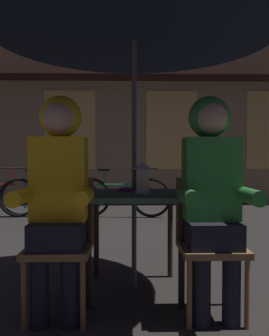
% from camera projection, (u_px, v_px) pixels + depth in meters
% --- Properties ---
extents(ground_plane, '(60.00, 60.00, 0.00)m').
position_uv_depth(ground_plane, '(134.00, 291.00, 2.68)').
color(ground_plane, '#2D2B28').
extents(cafe_table, '(0.72, 0.72, 0.74)m').
position_uv_depth(cafe_table, '(134.00, 206.00, 2.67)').
color(cafe_table, '#42664C').
rests_on(cafe_table, ground_plane).
extents(patio_umbrella, '(2.10, 2.10, 2.31)m').
position_uv_depth(patio_umbrella, '(134.00, 14.00, 2.62)').
color(patio_umbrella, '#4C4C51').
rests_on(patio_umbrella, ground_plane).
extents(lantern, '(0.11, 0.11, 0.23)m').
position_uv_depth(lantern, '(142.00, 177.00, 2.63)').
color(lantern, white).
rests_on(lantern, cafe_table).
extents(chair_left, '(0.40, 0.40, 0.87)m').
position_uv_depth(chair_left, '(61.00, 237.00, 2.29)').
color(chair_left, olive).
rests_on(chair_left, ground_plane).
extents(chair_right, '(0.40, 0.40, 0.87)m').
position_uv_depth(chair_right, '(209.00, 237.00, 2.31)').
color(chair_right, olive).
rests_on(chair_right, ground_plane).
extents(person_left_hooded, '(0.45, 0.56, 1.40)m').
position_uv_depth(person_left_hooded, '(59.00, 183.00, 2.22)').
color(person_left_hooded, black).
rests_on(person_left_hooded, ground_plane).
extents(person_right_hooded, '(0.45, 0.56, 1.40)m').
position_uv_depth(person_right_hooded, '(212.00, 182.00, 2.24)').
color(person_right_hooded, black).
rests_on(person_right_hooded, ground_plane).
extents(shopfront_building, '(10.00, 0.93, 6.20)m').
position_uv_depth(shopfront_building, '(121.00, 64.00, 7.98)').
color(shopfront_building, '#937A56').
rests_on(shopfront_building, ground_plane).
extents(bicycle_second, '(1.67, 0.26, 0.84)m').
position_uv_depth(bicycle_second, '(49.00, 196.00, 6.06)').
color(bicycle_second, black).
rests_on(bicycle_second, ground_plane).
extents(bicycle_third, '(1.68, 0.21, 0.84)m').
position_uv_depth(bicycle_third, '(121.00, 197.00, 5.99)').
color(bicycle_third, black).
rests_on(bicycle_third, ground_plane).
extents(book, '(0.24, 0.22, 0.02)m').
position_uv_depth(book, '(134.00, 189.00, 2.80)').
color(book, '#661E7A').
rests_on(book, cafe_table).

